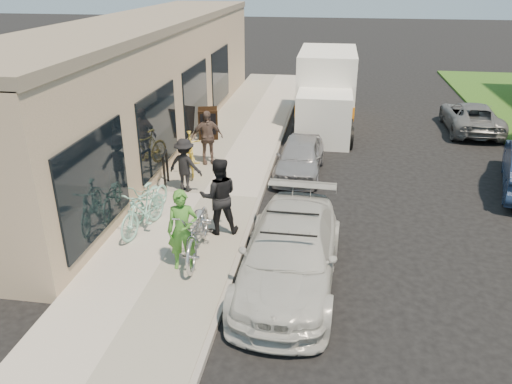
{
  "coord_description": "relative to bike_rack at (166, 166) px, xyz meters",
  "views": [
    {
      "loc": [
        1.34,
        -8.98,
        5.73
      ],
      "look_at": [
        -0.28,
        1.35,
        1.05
      ],
      "focal_mm": 35.0,
      "sensor_mm": 36.0,
      "label": 1
    }
  ],
  "objects": [
    {
      "name": "cruiser_bike_a",
      "position": [
        0.32,
        -2.63,
        -0.05
      ],
      "size": [
        0.87,
        1.87,
        1.08
      ],
      "primitive_type": "imported",
      "rotation": [
        0.0,
        0.0,
        -0.21
      ],
      "color": "#89CDB8",
      "rests_on": "sidewalk"
    },
    {
      "name": "storefront",
      "position": [
        -2.1,
        4.59,
        1.38
      ],
      "size": [
        3.6,
        20.0,
        4.22
      ],
      "color": "#CCAB8D",
      "rests_on": "ground"
    },
    {
      "name": "far_car_gray",
      "position": [
        9.76,
        7.31,
        -0.18
      ],
      "size": [
        1.92,
        4.03,
        1.11
      ],
      "primitive_type": "imported",
      "rotation": [
        0.0,
        0.0,
        3.12
      ],
      "color": "#5D5F62",
      "rests_on": "ground"
    },
    {
      "name": "cruiser_bike_b",
      "position": [
        0.2,
        -1.81,
        -0.15
      ],
      "size": [
        0.86,
        1.74,
        0.88
      ],
      "primitive_type": "imported",
      "rotation": [
        0.0,
        0.0,
        -0.17
      ],
      "color": "#89CDB8",
      "rests_on": "sidewalk"
    },
    {
      "name": "moving_truck",
      "position": [
        4.19,
        7.26,
        0.52
      ],
      "size": [
        2.21,
        5.8,
        2.84
      ],
      "rotation": [
        0.0,
        0.0,
        0.0
      ],
      "color": "white",
      "rests_on": "ground"
    },
    {
      "name": "sandwich_board",
      "position": [
        0.17,
        4.23,
        -0.02
      ],
      "size": [
        0.83,
        0.84,
        1.12
      ],
      "rotation": [
        0.0,
        0.0,
        0.26
      ],
      "color": "black",
      "rests_on": "sidewalk"
    },
    {
      "name": "man_standing",
      "position": [
        2.07,
        -2.41,
        0.31
      ],
      "size": [
        1.03,
        0.9,
        1.8
      ],
      "primitive_type": "imported",
      "rotation": [
        0.0,
        0.0,
        3.42
      ],
      "color": "black",
      "rests_on": "sidewalk"
    },
    {
      "name": "sedan_silver",
      "position": [
        3.6,
        1.79,
        -0.17
      ],
      "size": [
        1.47,
        3.37,
        1.13
      ],
      "primitive_type": "imported",
      "rotation": [
        0.0,
        0.0,
        -0.04
      ],
      "color": "#9F9EA4",
      "rests_on": "ground"
    },
    {
      "name": "cruiser_bike_c",
      "position": [
        0.39,
        1.19,
        -0.02
      ],
      "size": [
        1.14,
        1.98,
        1.15
      ],
      "primitive_type": "imported",
      "rotation": [
        0.0,
        0.0,
        0.34
      ],
      "color": "gold",
      "rests_on": "sidewalk"
    },
    {
      "name": "bike_rack",
      "position": [
        0.0,
        0.0,
        0.0
      ],
      "size": [
        0.19,
        0.68,
        0.98
      ],
      "rotation": [
        0.0,
        0.0,
        0.2
      ],
      "color": "black",
      "rests_on": "sidewalk"
    },
    {
      "name": "curb",
      "position": [
        2.69,
        -0.4,
        -0.67
      ],
      "size": [
        0.12,
        34.0,
        0.13
      ],
      "primitive_type": "cube",
      "color": "gray",
      "rests_on": "ground"
    },
    {
      "name": "sidewalk",
      "position": [
        1.14,
        -0.4,
        -0.66
      ],
      "size": [
        3.0,
        34.0,
        0.15
      ],
      "primitive_type": "cube",
      "color": "#ABA499",
      "rests_on": "ground"
    },
    {
      "name": "tandem_bike",
      "position": [
        1.86,
        -3.48,
        -0.01
      ],
      "size": [
        0.94,
        2.26,
        1.16
      ],
      "primitive_type": "imported",
      "rotation": [
        0.0,
        0.0,
        0.08
      ],
      "color": "#BCBCBF",
      "rests_on": "sidewalk"
    },
    {
      "name": "woman_rider",
      "position": [
        1.7,
        -4.0,
        0.26
      ],
      "size": [
        0.69,
        0.52,
        1.69
      ],
      "primitive_type": "imported",
      "rotation": [
        0.0,
        0.0,
        0.21
      ],
      "color": "#42872D",
      "rests_on": "sidewalk"
    },
    {
      "name": "bystander_b",
      "position": [
        0.71,
        1.94,
        0.25
      ],
      "size": [
        1.06,
        0.76,
        1.67
      ],
      "primitive_type": "imported",
      "rotation": [
        0.0,
        0.0,
        0.41
      ],
      "color": "brown",
      "rests_on": "sidewalk"
    },
    {
      "name": "sedan_white",
      "position": [
        3.84,
        -3.98,
        -0.08
      ],
      "size": [
        2.01,
        4.61,
        1.36
      ],
      "rotation": [
        0.0,
        0.0,
        -0.04
      ],
      "color": "beige",
      "rests_on": "ground"
    },
    {
      "name": "bystander_a",
      "position": [
        0.64,
        -0.23,
        0.15
      ],
      "size": [
        1.05,
        0.74,
        1.48
      ],
      "primitive_type": "imported",
      "rotation": [
        0.0,
        0.0,
        2.93
      ],
      "color": "black",
      "rests_on": "sidewalk"
    },
    {
      "name": "ground",
      "position": [
        3.14,
        -3.4,
        -0.74
      ],
      "size": [
        120.0,
        120.0,
        0.0
      ],
      "primitive_type": "plane",
      "color": "black",
      "rests_on": "ground"
    }
  ]
}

